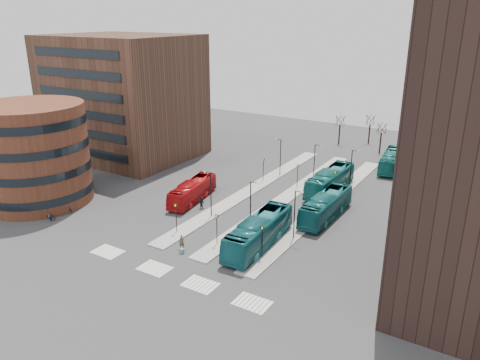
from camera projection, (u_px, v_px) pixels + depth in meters
The scene contains 23 objects.
ground at pixel (135, 289), 45.96m from camera, with size 160.00×160.00×0.00m, color #303032.
island_left at pixel (253, 189), 71.97m from camera, with size 2.50×45.00×0.15m, color gray.
island_mid at pixel (288, 196), 69.01m from camera, with size 2.50×45.00×0.15m, color gray.
island_right at pixel (326, 204), 66.06m from camera, with size 2.50×45.00×0.15m, color gray.
suitcase at pixel (182, 251), 52.67m from camera, with size 0.45×0.36×0.57m, color #1D3DA1.
red_bus at pixel (193, 191), 67.08m from camera, with size 2.52×10.76×3.00m, color #AF0D10.
teal_bus_a at pixel (259, 232), 53.81m from camera, with size 3.02×12.91×3.60m, color #145E66.
teal_bus_b at pixel (330, 181), 70.42m from camera, with size 2.96×12.65×3.53m, color #136263.
teal_bus_c at pixel (326, 206), 61.39m from camera, with size 2.83×12.10×3.37m, color #135F63.
teal_bus_d at pixel (391, 161), 80.64m from camera, with size 2.63×11.24×3.13m, color #166E6A.
traveller at pixel (182, 242), 53.44m from camera, with size 0.63×0.41×1.73m, color #47452A.
commuter_a at pixel (202, 203), 64.67m from camera, with size 0.80×0.63×1.66m, color black.
commuter_b at pixel (249, 226), 57.70m from camera, with size 0.98×0.41×1.67m, color black.
commuter_c at pixel (248, 233), 55.69m from camera, with size 1.11×0.64×1.71m, color black.
bicycle_near at pixel (51, 216), 61.40m from camera, with size 0.59×1.68×0.88m, color gray.
bicycle_mid at pixel (49, 216), 61.06m from camera, with size 0.50×1.76×1.06m, color gray.
bicycle_far at pixel (68, 209), 63.54m from camera, with size 0.64×1.82×0.96m, color gray.
crosswalk_stripes at pixel (175, 275), 48.31m from camera, with size 22.35×2.40×0.01m.
round_building at pixel (34, 154), 65.43m from camera, with size 15.16×15.16×14.00m.
office_block at pixel (124, 97), 86.27m from camera, with size 25.00×20.12×22.00m.
sign_poles at pixel (263, 196), 62.81m from camera, with size 12.45×22.12×3.65m.
lamp_posts at pixel (287, 178), 65.92m from camera, with size 14.04×20.24×6.12m.
bare_trees at pixel (363, 133), 94.00m from camera, with size 10.97×8.14×5.90m.
Camera 1 is at (29.56, -28.38, 25.58)m, focal length 35.00 mm.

